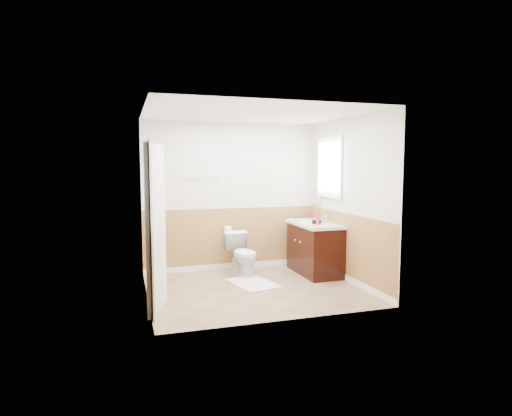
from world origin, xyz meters
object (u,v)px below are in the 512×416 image
object	(u,v)px
vanity_cabinet	(315,249)
soap_dispenser	(324,217)
bath_mat	(253,283)
lotion_bottle	(318,218)
toilet	(243,254)

from	to	relation	value
vanity_cabinet	soap_dispenser	size ratio (longest dim) A/B	6.29
bath_mat	lotion_bottle	size ratio (longest dim) A/B	3.64
toilet	lotion_bottle	world-z (taller)	lotion_bottle
toilet	soap_dispenser	distance (m)	1.45
toilet	bath_mat	bearing A→B (deg)	-101.78
vanity_cabinet	soap_dispenser	xyz separation A→B (m)	(0.12, -0.09, 0.54)
lotion_bottle	bath_mat	bearing A→B (deg)	-179.16
vanity_cabinet	lotion_bottle	distance (m)	0.64
vanity_cabinet	soap_dispenser	distance (m)	0.56
toilet	bath_mat	world-z (taller)	toilet
bath_mat	lotion_bottle	xyz separation A→B (m)	(1.06, 0.02, 0.95)
toilet	lotion_bottle	bearing A→B (deg)	-39.24
lotion_bottle	soap_dispenser	size ratio (longest dim) A/B	1.26
toilet	bath_mat	size ratio (longest dim) A/B	0.86
toilet	vanity_cabinet	world-z (taller)	vanity_cabinet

